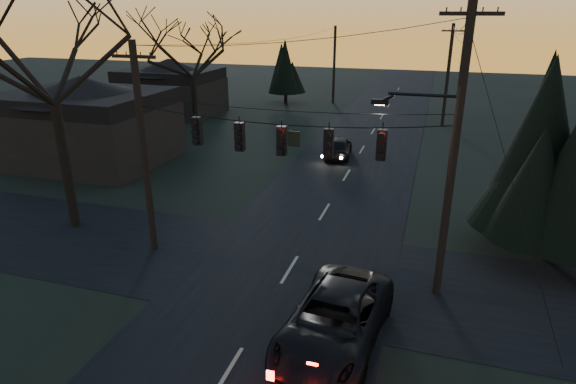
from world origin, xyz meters
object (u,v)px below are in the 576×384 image
(bare_tree_left, at_px, (45,49))
(suv_near, at_px, (335,321))
(utility_pole_far_r, at_px, (442,125))
(utility_pole_right, at_px, (436,292))
(sedan_oncoming_a, at_px, (338,147))
(evergreen_right, at_px, (568,158))
(utility_pole_left, at_px, (155,249))
(utility_pole_far_l, at_px, (333,103))

(bare_tree_left, bearing_deg, suv_near, -19.68)
(utility_pole_far_r, bearing_deg, utility_pole_right, -90.00)
(utility_pole_right, relative_size, sedan_oncoming_a, 2.38)
(bare_tree_left, height_order, suv_near, bare_tree_left)
(utility_pole_far_r, xyz_separation_m, suv_near, (-2.93, -31.81, 0.80))
(bare_tree_left, distance_m, evergreen_right, 21.13)
(utility_pole_right, height_order, utility_pole_far_r, utility_pole_right)
(utility_pole_left, xyz_separation_m, evergreen_right, (15.75, 3.92, 4.30))
(utility_pole_far_l, height_order, suv_near, utility_pole_far_l)
(utility_pole_right, bearing_deg, utility_pole_far_l, 107.72)
(sedan_oncoming_a, bearing_deg, bare_tree_left, 51.49)
(evergreen_right, distance_m, sedan_oncoming_a, 16.60)
(utility_pole_left, bearing_deg, evergreen_right, 13.96)
(bare_tree_left, distance_m, sedan_oncoming_a, 19.03)
(bare_tree_left, bearing_deg, utility_pole_right, -3.47)
(utility_pole_far_l, xyz_separation_m, sedan_oncoming_a, (4.70, -20.24, 0.72))
(utility_pole_far_r, bearing_deg, suv_near, -95.26)
(utility_pole_far_r, distance_m, evergreen_right, 24.83)
(utility_pole_right, distance_m, suv_near, 4.87)
(utility_pole_far_r, xyz_separation_m, bare_tree_left, (-16.35, -27.01, 7.98))
(evergreen_right, bearing_deg, utility_pole_far_l, 116.15)
(utility_pole_left, height_order, sedan_oncoming_a, utility_pole_left)
(utility_pole_left, relative_size, bare_tree_left, 0.75)
(sedan_oncoming_a, bearing_deg, suv_near, 95.57)
(utility_pole_right, xyz_separation_m, bare_tree_left, (-16.35, 0.99, 7.98))
(utility_pole_left, xyz_separation_m, suv_near, (8.57, -3.81, 0.80))
(utility_pole_left, height_order, utility_pole_far_r, same)
(utility_pole_far_l, relative_size, bare_tree_left, 0.70)
(utility_pole_right, bearing_deg, suv_near, -127.53)
(suv_near, bearing_deg, utility_pole_far_l, 107.16)
(utility_pole_left, distance_m, utility_pole_far_r, 30.27)
(utility_pole_far_r, bearing_deg, utility_pole_left, -112.33)
(utility_pole_far_r, xyz_separation_m, evergreen_right, (4.25, -24.08, 4.30))
(utility_pole_left, height_order, evergreen_right, evergreen_right)
(utility_pole_left, distance_m, utility_pole_far_l, 36.00)
(bare_tree_left, bearing_deg, utility_pole_left, -11.54)
(utility_pole_right, bearing_deg, evergreen_right, 42.65)
(utility_pole_right, distance_m, evergreen_right, 7.21)
(utility_pole_right, relative_size, suv_near, 1.74)
(bare_tree_left, bearing_deg, evergreen_right, 8.08)
(sedan_oncoming_a, bearing_deg, utility_pole_right, 107.71)
(utility_pole_far_l, xyz_separation_m, suv_near, (8.57, -39.81, 0.80))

